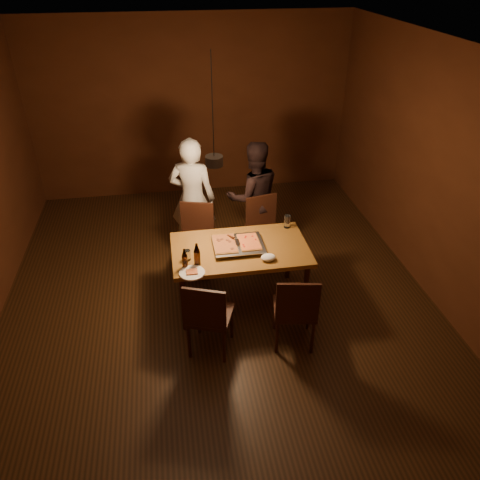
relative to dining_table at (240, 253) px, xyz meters
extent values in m
plane|color=#3B2110|center=(-0.25, 0.10, -0.68)|extent=(6.00, 6.00, 0.00)
plane|color=beige|center=(-0.25, 0.10, 2.12)|extent=(6.00, 6.00, 0.00)
plane|color=#4F2512|center=(-0.25, 3.10, 0.72)|extent=(5.00, 0.00, 5.00)
plane|color=#4F2512|center=(-0.25, -2.90, 0.72)|extent=(5.00, 0.00, 5.00)
plane|color=#4F2512|center=(2.25, 0.10, 0.72)|extent=(0.00, 6.00, 6.00)
cube|color=#966226|center=(0.00, 0.00, 0.05)|extent=(1.50, 0.90, 0.05)
cylinder|color=#38190F|center=(-0.67, -0.37, -0.33)|extent=(0.06, 0.06, 0.70)
cylinder|color=#38190F|center=(0.67, -0.37, -0.33)|extent=(0.06, 0.06, 0.70)
cylinder|color=#38190F|center=(-0.67, 0.37, -0.33)|extent=(0.06, 0.06, 0.70)
cylinder|color=#38190F|center=(0.67, 0.37, -0.33)|extent=(0.06, 0.06, 0.70)
cube|color=#38190F|center=(-0.45, 0.69, -0.25)|extent=(0.52, 0.52, 0.04)
cube|color=#38190F|center=(-0.40, 0.87, -0.01)|extent=(0.41, 0.14, 0.45)
cube|color=#38190F|center=(0.47, 0.74, -0.25)|extent=(0.50, 0.50, 0.04)
cube|color=#38190F|center=(0.43, 0.92, -0.01)|extent=(0.42, 0.12, 0.45)
cube|color=#38190F|center=(-0.42, -0.69, -0.25)|extent=(0.54, 0.54, 0.04)
cube|color=#38190F|center=(-0.49, -0.87, -0.01)|extent=(0.40, 0.18, 0.45)
cube|color=#38190F|center=(0.44, -0.74, -0.25)|extent=(0.49, 0.49, 0.04)
cube|color=#38190F|center=(0.41, -0.92, -0.01)|extent=(0.42, 0.10, 0.45)
cube|color=silver|center=(-0.02, 0.01, 0.10)|extent=(0.58, 0.49, 0.05)
cube|color=maroon|center=(-0.17, 0.02, 0.13)|extent=(0.25, 0.40, 0.02)
cube|color=gold|center=(0.10, 0.01, 0.13)|extent=(0.23, 0.36, 0.02)
cylinder|color=black|center=(-0.62, -0.27, 0.14)|extent=(0.06, 0.06, 0.14)
cone|color=black|center=(-0.62, -0.27, 0.26)|extent=(0.06, 0.06, 0.08)
cylinder|color=black|center=(-0.49, -0.24, 0.16)|extent=(0.07, 0.07, 0.16)
cone|color=black|center=(-0.49, -0.24, 0.28)|extent=(0.07, 0.07, 0.09)
cylinder|color=silver|center=(-0.59, -0.14, 0.13)|extent=(0.07, 0.07, 0.12)
cylinder|color=silver|center=(0.62, 0.35, 0.15)|extent=(0.08, 0.08, 0.16)
cylinder|color=white|center=(-0.56, -0.39, 0.08)|extent=(0.26, 0.26, 0.02)
cube|color=gold|center=(-0.56, -0.39, 0.10)|extent=(0.12, 0.09, 0.01)
ellipsoid|color=white|center=(0.26, -0.29, 0.11)|extent=(0.16, 0.12, 0.07)
imported|color=silver|center=(-0.43, 1.16, 0.14)|extent=(0.68, 0.54, 1.62)
imported|color=black|center=(0.38, 1.17, 0.09)|extent=(0.80, 0.65, 1.52)
cylinder|color=black|center=(-0.25, 0.10, 1.07)|extent=(0.18, 0.18, 0.10)
cylinder|color=black|center=(-0.25, 0.10, 1.62)|extent=(0.01, 0.01, 1.00)
camera|label=1|loc=(-0.71, -4.26, 2.88)|focal=35.00mm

